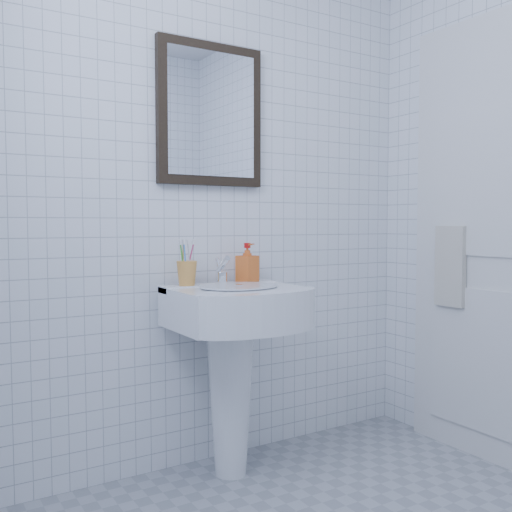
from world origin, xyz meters
TOP-DOWN VIEW (x-y plane):
  - wall_back at (0.00, 1.20)m, footprint 2.20×0.02m
  - washbasin at (0.01, 0.98)m, footprint 0.53×0.39m
  - faucet at (0.01, 1.08)m, footprint 0.05×0.11m
  - toothbrush_cup at (-0.15, 1.09)m, footprint 0.11×0.11m
  - soap_dispenser at (0.15, 1.10)m, footprint 0.10×0.10m
  - wall_mirror at (0.01, 1.18)m, footprint 0.50×0.04m
  - bathroom_door at (1.08, 0.55)m, footprint 0.04×0.80m
  - towel_ring at (1.06, 0.72)m, footprint 0.01×0.18m
  - hand_towel at (1.04, 0.72)m, footprint 0.03×0.16m

SIDE VIEW (x-z plane):
  - washbasin at x=0.01m, z-range 0.14..0.96m
  - faucet at x=0.01m, z-range 0.80..0.92m
  - toothbrush_cup at x=-0.15m, z-range 0.81..0.91m
  - hand_towel at x=1.04m, z-range 0.68..1.06m
  - soap_dispenser at x=0.15m, z-range 0.81..0.98m
  - bathroom_door at x=1.08m, z-range 0.00..2.00m
  - towel_ring at x=1.06m, z-range 0.96..1.14m
  - wall_back at x=0.00m, z-range 0.00..2.50m
  - wall_mirror at x=0.01m, z-range 1.24..1.86m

